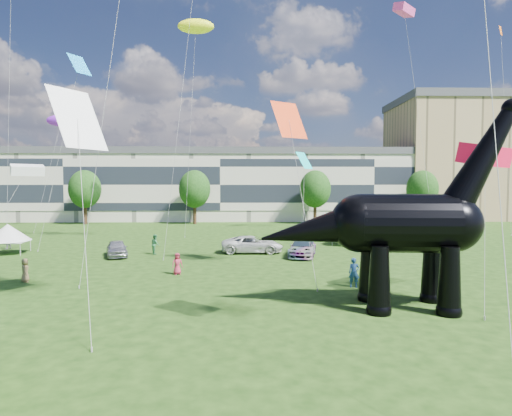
{
  "coord_description": "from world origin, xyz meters",
  "views": [
    {
      "loc": [
        -3.5,
        -17.83,
        6.35
      ],
      "look_at": [
        -2.9,
        8.0,
        5.0
      ],
      "focal_mm": 30.0,
      "sensor_mm": 36.0,
      "label": 1
    }
  ],
  "objects": [
    {
      "name": "ground",
      "position": [
        0.0,
        0.0,
        0.0
      ],
      "size": [
        220.0,
        220.0,
        0.0
      ],
      "primitive_type": "plane",
      "color": "#16330C",
      "rests_on": "ground"
    },
    {
      "name": "terrace_row",
      "position": [
        -8.0,
        62.0,
        6.0
      ],
      "size": [
        78.0,
        11.0,
        12.0
      ],
      "primitive_type": "cube",
      "color": "beige",
      "rests_on": "ground"
    },
    {
      "name": "apartment_block",
      "position": [
        40.0,
        65.0,
        11.0
      ],
      "size": [
        28.0,
        18.0,
        22.0
      ],
      "primitive_type": "cube",
      "color": "tan",
      "rests_on": "ground"
    },
    {
      "name": "tree_far_left",
      "position": [
        -30.0,
        53.0,
        6.29
      ],
      "size": [
        5.2,
        5.2,
        9.44
      ],
      "color": "#382314",
      "rests_on": "ground"
    },
    {
      "name": "tree_mid_left",
      "position": [
        -12.0,
        53.0,
        6.29
      ],
      "size": [
        5.2,
        5.2,
        9.44
      ],
      "color": "#382314",
      "rests_on": "ground"
    },
    {
      "name": "tree_mid_right",
      "position": [
        8.0,
        53.0,
        6.29
      ],
      "size": [
        5.2,
        5.2,
        9.44
      ],
      "color": "#382314",
      "rests_on": "ground"
    },
    {
      "name": "tree_far_right",
      "position": [
        26.0,
        53.0,
        6.29
      ],
      "size": [
        5.2,
        5.2,
        9.44
      ],
      "color": "#382314",
      "rests_on": "ground"
    },
    {
      "name": "dinosaur_sculpture",
      "position": [
        4.28,
        4.06,
        4.21
      ],
      "size": [
        13.68,
        4.02,
        11.15
      ],
      "rotation": [
        0.0,
        0.0,
        -0.08
      ],
      "color": "black",
      "rests_on": "ground"
    },
    {
      "name": "car_silver",
      "position": [
        -15.07,
        20.43,
        0.73
      ],
      "size": [
        3.03,
        4.63,
        1.46
      ],
      "primitive_type": "imported",
      "rotation": [
        0.0,
        0.0,
        0.33
      ],
      "color": "#A7A8AC",
      "rests_on": "ground"
    },
    {
      "name": "car_grey",
      "position": [
        -3.25,
        23.21,
        0.69
      ],
      "size": [
        4.29,
        1.83,
        1.37
      ],
      "primitive_type": "imported",
      "rotation": [
        0.0,
        0.0,
        1.48
      ],
      "color": "slate",
      "rests_on": "ground"
    },
    {
      "name": "car_white",
      "position": [
        -2.92,
        22.26,
        0.8
      ],
      "size": [
        5.82,
        2.75,
        1.61
      ],
      "primitive_type": "imported",
      "rotation": [
        0.0,
        0.0,
        1.56
      ],
      "color": "silver",
      "rests_on": "ground"
    },
    {
      "name": "car_dark",
      "position": [
        1.58,
        20.22,
        0.79
      ],
      "size": [
        3.34,
        5.82,
        1.59
      ],
      "primitive_type": "imported",
      "rotation": [
        0.0,
        0.0,
        -0.21
      ],
      "color": "#595960",
      "rests_on": "ground"
    },
    {
      "name": "gazebo_near",
      "position": [
        7.32,
        27.51,
        1.81
      ],
      "size": [
        4.74,
        4.74,
        2.58
      ],
      "rotation": [
        0.0,
        0.0,
        -0.35
      ],
      "color": "silver",
      "rests_on": "ground"
    },
    {
      "name": "gazebo_far",
      "position": [
        13.69,
        32.34,
        1.76
      ],
      "size": [
        4.24,
        4.24,
        2.5
      ],
      "rotation": [
        0.0,
        0.0,
        0.2
      ],
      "color": "white",
      "rests_on": "ground"
    },
    {
      "name": "gazebo_left",
      "position": [
        -25.68,
        22.26,
        1.96
      ],
      "size": [
        4.66,
        4.66,
        2.79
      ],
      "rotation": [
        0.0,
        0.0,
        0.18
      ],
      "color": "silver",
      "rests_on": "ground"
    },
    {
      "name": "visitors",
      "position": [
        -0.84,
        16.12,
        0.89
      ],
      "size": [
        50.32,
        47.12,
        1.89
      ],
      "color": "olive",
      "rests_on": "ground"
    },
    {
      "name": "kites",
      "position": [
        -14.26,
        36.74,
        20.51
      ],
      "size": [
        65.26,
        53.8,
        30.88
      ],
      "color": "red",
      "rests_on": "ground"
    }
  ]
}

